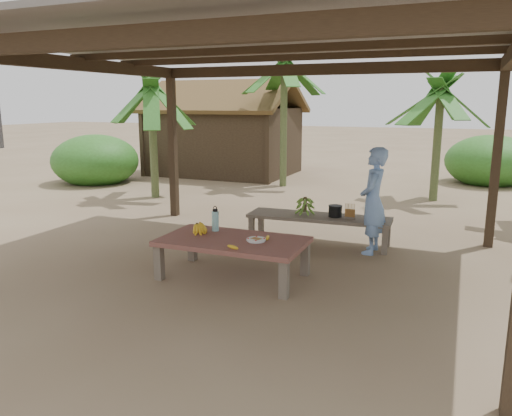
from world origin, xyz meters
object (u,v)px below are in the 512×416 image
at_px(work_table, 233,244).
at_px(bench, 319,219).
at_px(woman, 373,201).
at_px(plate, 256,240).
at_px(water_flask, 215,220).
at_px(ripe_banana_bunch, 197,228).
at_px(cooking_pot, 335,211).

distance_m(work_table, bench, 1.98).
bearing_deg(work_table, woman, 50.22).
xyz_separation_m(work_table, woman, (1.42, 1.75, 0.34)).
relative_size(plate, woman, 0.15).
relative_size(water_flask, woman, 0.22).
bearing_deg(water_flask, work_table, -36.03).
xyz_separation_m(work_table, water_flask, (-0.39, 0.28, 0.21)).
bearing_deg(woman, plate, -32.29).
relative_size(ripe_banana_bunch, plate, 1.05).
height_order(plate, cooking_pot, cooking_pot).
relative_size(cooking_pot, woman, 0.13).
bearing_deg(cooking_pot, ripe_banana_bunch, -126.65).
height_order(bench, cooking_pot, cooking_pot).
xyz_separation_m(water_flask, cooking_pot, (1.21, 1.64, -0.11)).
xyz_separation_m(ripe_banana_bunch, plate, (0.86, -0.06, -0.06)).
height_order(plate, woman, woman).
bearing_deg(water_flask, plate, -20.72).
height_order(water_flask, cooking_pot, water_flask).
bearing_deg(work_table, cooking_pot, 66.13).
relative_size(water_flask, cooking_pot, 1.68).
height_order(ripe_banana_bunch, plate, ripe_banana_bunch).
xyz_separation_m(ripe_banana_bunch, woman, (1.97, 1.67, 0.20)).
distance_m(plate, woman, 2.07).
xyz_separation_m(water_flask, woman, (1.81, 1.46, 0.13)).
xyz_separation_m(work_table, bench, (0.57, 1.90, -0.04)).
bearing_deg(cooking_pot, bench, -173.77).
distance_m(work_table, cooking_pot, 2.10).
xyz_separation_m(work_table, ripe_banana_bunch, (-0.55, 0.08, 0.14)).
bearing_deg(cooking_pot, plate, -105.18).
distance_m(cooking_pot, woman, 0.67).
distance_m(plate, water_flask, 0.76).
height_order(bench, ripe_banana_bunch, ripe_banana_bunch).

